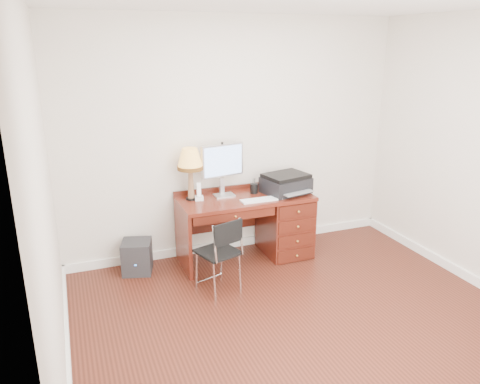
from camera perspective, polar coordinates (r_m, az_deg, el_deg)
name	(u,v)px	position (r m, az deg, el deg)	size (l,w,h in m)	color
ground	(302,321)	(4.41, 7.59, -15.33)	(4.00, 4.00, 0.00)	#36140C
room_shell	(273,284)	(4.87, 4.03, -11.13)	(4.00, 4.00, 4.00)	silver
desk	(271,221)	(5.47, 3.77, -3.54)	(1.50, 0.67, 0.75)	#5E1E13
monitor	(223,163)	(5.19, -2.09, 3.50)	(0.51, 0.20, 0.59)	silver
keyboard	(261,200)	(5.11, 2.62, -0.94)	(0.46, 0.13, 0.02)	white
mouse_pad	(279,192)	(5.36, 4.80, -0.06)	(0.21, 0.21, 0.04)	black
printer	(286,183)	(5.38, 5.61, 1.05)	(0.57, 0.48, 0.22)	black
leg_lamp	(190,162)	(5.05, -6.10, 3.63)	(0.28, 0.28, 0.57)	black
phone	(199,195)	(5.13, -5.02, -0.36)	(0.11, 0.11, 0.19)	white
pen_cup	(254,189)	(5.34, 1.73, 0.42)	(0.09, 0.09, 0.11)	black
chair	(220,249)	(4.61, -2.50, -6.91)	(0.46, 0.46, 0.78)	black
equipment_box	(137,257)	(5.25, -12.44, -7.71)	(0.31, 0.31, 0.36)	black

